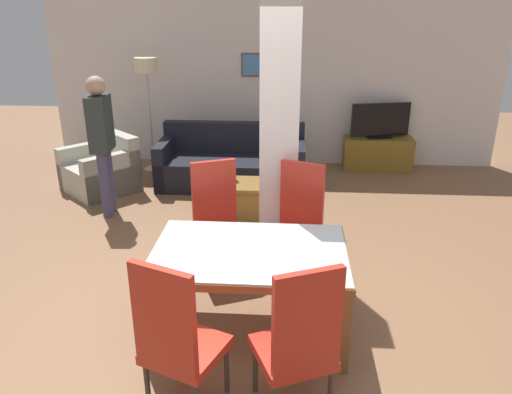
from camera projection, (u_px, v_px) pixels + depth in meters
The scene contains 16 objects.
ground_plane at pixel (250, 327), 4.17m from camera, with size 18.00×18.00×0.00m, color #885E40.
back_wall at pixel (273, 81), 7.98m from camera, with size 7.20×0.09×2.70m.
divider_pillar at pixel (280, 131), 4.92m from camera, with size 0.38×0.36×2.70m.
dining_table at pixel (249, 266), 3.96m from camera, with size 1.54×1.04×0.73m.
dining_chair_far_right at pixel (297, 220), 4.79m from camera, with size 0.60×0.60×1.14m.
dining_chair_near_left at pixel (176, 338), 3.12m from camera, with size 0.60×0.60×1.14m.
dining_chair_far_left at pixel (218, 219), 4.82m from camera, with size 0.60×0.60×1.14m.
dining_chair_near_right at pixel (299, 341), 3.09m from camera, with size 0.60×0.60×1.14m.
sofa at pixel (232, 165), 7.34m from camera, with size 2.11×0.93×0.86m.
armchair at pixel (102, 171), 7.11m from camera, with size 1.23×1.23×0.79m.
coffee_table at pixel (232, 198), 6.32m from camera, with size 0.79×0.54×0.42m.
bottle at pixel (233, 173), 6.31m from camera, with size 0.08×0.08×0.25m.
tv_stand at pixel (377, 153), 8.01m from camera, with size 1.08×0.40×0.52m.
tv_screen at pixel (380, 121), 7.82m from camera, with size 0.93×0.28×0.55m.
floor_lamp at pixel (147, 76), 7.54m from camera, with size 0.34×0.34×1.76m.
standing_person at pixel (102, 137), 6.04m from camera, with size 0.25×0.39×1.74m.
Camera 1 is at (0.30, -3.47, 2.55)m, focal length 35.00 mm.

